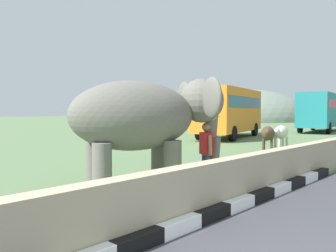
{
  "coord_description": "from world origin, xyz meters",
  "views": [
    {
      "loc": [
        -3.1,
        -0.27,
        1.98
      ],
      "look_at": [
        3.02,
        5.42,
        1.6
      ],
      "focal_mm": 36.79,
      "sensor_mm": 36.0,
      "label": 1
    }
  ],
  "objects": [
    {
      "name": "cow_near",
      "position": [
        13.19,
        7.22,
        0.87
      ],
      "size": [
        1.93,
        0.91,
        1.23
      ],
      "color": "beige",
      "rests_on": "ground_plane"
    },
    {
      "name": "bus_orange",
      "position": [
        18.04,
        13.37,
        2.08
      ],
      "size": [
        8.93,
        4.58,
        3.5
      ],
      "color": "orange",
      "rests_on": "ground_plane"
    },
    {
      "name": "bus_teal",
      "position": [
        29.6,
        11.0,
        2.08
      ],
      "size": [
        8.7,
        3.76,
        3.5
      ],
      "color": "teal",
      "rests_on": "ground_plane"
    },
    {
      "name": "striped_curb",
      "position": [
        -0.35,
        3.29,
        0.12
      ],
      "size": [
        16.2,
        0.2,
        0.24
      ],
      "color": "white",
      "rests_on": "ground_plane"
    },
    {
      "name": "cow_mid",
      "position": [
        12.0,
        7.33,
        0.87
      ],
      "size": [
        1.88,
        1.21,
        1.23
      ],
      "color": "#473323",
      "rests_on": "ground_plane"
    },
    {
      "name": "hill_east",
      "position": [
        55.0,
        33.15,
        0.0
      ],
      "size": [
        27.7,
        22.16,
        11.81
      ],
      "color": "slate",
      "rests_on": "ground_plane"
    },
    {
      "name": "barrier_parapet",
      "position": [
        2.0,
        3.59,
        0.5
      ],
      "size": [
        28.0,
        0.36,
        1.0
      ],
      "primitive_type": "cube",
      "color": "tan",
      "rests_on": "ground_plane"
    },
    {
      "name": "person_handler",
      "position": [
        4.2,
        5.14,
        0.93
      ],
      "size": [
        0.42,
        0.62,
        1.66
      ],
      "color": "navy",
      "rests_on": "ground_plane"
    },
    {
      "name": "elephant",
      "position": [
        2.75,
        5.87,
        1.82
      ],
      "size": [
        4.02,
        3.28,
        2.82
      ],
      "color": "#66645C",
      "rests_on": "ground_plane"
    }
  ]
}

